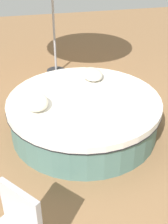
% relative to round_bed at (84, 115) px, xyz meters
% --- Properties ---
extents(ground_plane, '(16.00, 16.00, 0.00)m').
position_rel_round_bed_xyz_m(ground_plane, '(0.00, 0.00, -0.33)').
color(ground_plane, olive).
extents(round_bed, '(2.54, 2.54, 0.64)m').
position_rel_round_bed_xyz_m(round_bed, '(0.00, 0.00, 0.00)').
color(round_bed, '#4C726B').
rests_on(round_bed, ground_plane).
extents(throw_pillow_0, '(0.52, 0.37, 0.16)m').
position_rel_round_bed_xyz_m(throw_pillow_0, '(-0.72, 0.32, 0.39)').
color(throw_pillow_0, beige).
rests_on(throw_pillow_0, round_bed).
extents(throw_pillow_1, '(0.49, 0.38, 0.21)m').
position_rel_round_bed_xyz_m(throw_pillow_1, '(0.11, -0.78, 0.42)').
color(throw_pillow_1, beige).
rests_on(throw_pillow_1, round_bed).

